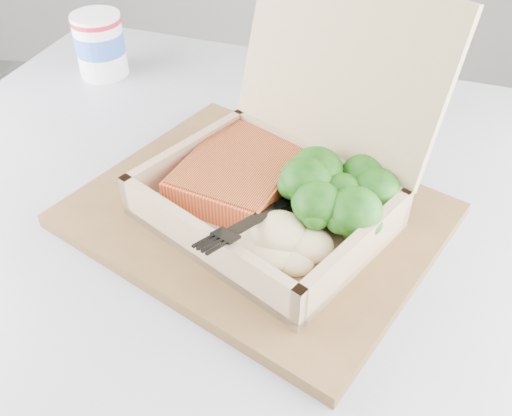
# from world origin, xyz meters

# --- Properties ---
(cafe_table) EXTENTS (1.01, 1.01, 0.75)m
(cafe_table) POSITION_xyz_m (-0.08, 0.23, 0.55)
(cafe_table) COLOR black
(cafe_table) RESTS_ON floor
(serving_tray) EXTENTS (0.43, 0.40, 0.01)m
(serving_tray) POSITION_xyz_m (-0.05, 0.27, 0.75)
(serving_tray) COLOR brown
(serving_tray) RESTS_ON cafe_table
(takeout_container) EXTENTS (0.31, 0.31, 0.20)m
(takeout_container) POSITION_xyz_m (-0.02, 0.29, 0.81)
(takeout_container) COLOR #9D8C5E
(takeout_container) RESTS_ON serving_tray
(salmon_fillet) EXTENTS (0.14, 0.16, 0.03)m
(salmon_fillet) POSITION_xyz_m (-0.07, 0.30, 0.79)
(salmon_fillet) COLOR orange
(salmon_fillet) RESTS_ON takeout_container
(broccoli_pile) EXTENTS (0.12, 0.12, 0.04)m
(broccoli_pile) POSITION_xyz_m (0.03, 0.26, 0.79)
(broccoli_pile) COLOR #2C7319
(broccoli_pile) RESTS_ON takeout_container
(mashed_potatoes) EXTENTS (0.08, 0.07, 0.03)m
(mashed_potatoes) POSITION_xyz_m (-0.03, 0.21, 0.79)
(mashed_potatoes) COLOR #CCBE84
(mashed_potatoes) RESTS_ON takeout_container
(plastic_fork) EXTENTS (0.08, 0.13, 0.03)m
(plastic_fork) POSITION_xyz_m (-0.03, 0.24, 0.80)
(plastic_fork) COLOR black
(plastic_fork) RESTS_ON mashed_potatoes
(paper_cup) EXTENTS (0.07, 0.07, 0.09)m
(paper_cup) POSITION_xyz_m (-0.31, 0.56, 0.79)
(paper_cup) COLOR white
(paper_cup) RESTS_ON cafe_table
(receipt) EXTENTS (0.11, 0.15, 0.00)m
(receipt) POSITION_xyz_m (-0.02, 0.47, 0.75)
(receipt) COLOR silver
(receipt) RESTS_ON cafe_table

